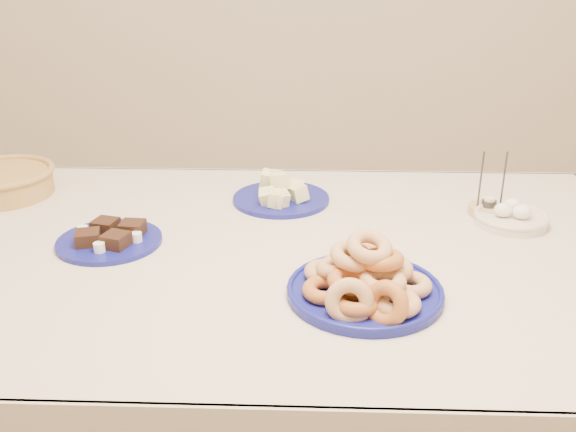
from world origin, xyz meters
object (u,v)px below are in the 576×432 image
object	(u,v)px
dining_table	(289,288)
candle_holder	(488,209)
brownie_plate	(110,238)
egg_bowl	(511,217)
melon_plate	(281,195)
donut_platter	(365,282)
wicker_basket	(2,181)

from	to	relation	value
dining_table	candle_holder	xyz separation A→B (m)	(0.50, 0.22, 0.12)
brownie_plate	egg_bowl	xyz separation A→B (m)	(0.96, 0.15, 0.01)
melon_plate	donut_platter	bearing A→B (deg)	-69.25
candle_holder	egg_bowl	world-z (taller)	candle_holder
brownie_plate	candle_holder	size ratio (longest dim) A/B	1.46
dining_table	candle_holder	size ratio (longest dim) A/B	10.18
dining_table	brownie_plate	distance (m)	0.43
dining_table	melon_plate	distance (m)	0.31
melon_plate	egg_bowl	xyz separation A→B (m)	(0.58, -0.12, -0.00)
egg_bowl	wicker_basket	bearing A→B (deg)	173.39
dining_table	candle_holder	distance (m)	0.56
candle_holder	egg_bowl	xyz separation A→B (m)	(0.04, -0.06, 0.00)
dining_table	melon_plate	size ratio (longest dim) A/B	5.21
melon_plate	wicker_basket	distance (m)	0.77
donut_platter	wicker_basket	world-z (taller)	donut_platter
dining_table	donut_platter	world-z (taller)	donut_platter
donut_platter	candle_holder	size ratio (longest dim) A/B	2.18
melon_plate	egg_bowl	distance (m)	0.59
brownie_plate	donut_platter	bearing A→B (deg)	-21.65
donut_platter	brownie_plate	distance (m)	0.62
dining_table	egg_bowl	bearing A→B (deg)	15.80
egg_bowl	dining_table	bearing A→B (deg)	-164.20
brownie_plate	wicker_basket	size ratio (longest dim) A/B	0.74
melon_plate	brownie_plate	xyz separation A→B (m)	(-0.38, -0.27, -0.01)
brownie_plate	candle_holder	xyz separation A→B (m)	(0.92, 0.21, 0.00)
donut_platter	wicker_basket	distance (m)	1.09
dining_table	brownie_plate	world-z (taller)	brownie_plate
donut_platter	egg_bowl	size ratio (longest dim) A/B	1.96
donut_platter	wicker_basket	xyz separation A→B (m)	(-0.96, 0.53, 0.01)
donut_platter	wicker_basket	bearing A→B (deg)	151.10
melon_plate	egg_bowl	size ratio (longest dim) A/B	1.75
dining_table	egg_bowl	world-z (taller)	egg_bowl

